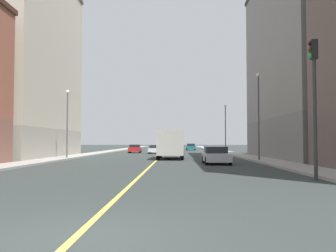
% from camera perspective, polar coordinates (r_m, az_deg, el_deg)
% --- Properties ---
extents(ground_plane, '(400.00, 400.00, 0.00)m').
position_cam_1_polar(ground_plane, '(7.14, -14.15, -16.43)').
color(ground_plane, '#2F3635').
rests_on(ground_plane, ground).
extents(sidewalk_left, '(2.53, 168.00, 0.15)m').
position_cam_1_polar(sidewalk_left, '(56.27, 9.41, -4.13)').
color(sidewalk_left, '#9E9B93').
rests_on(sidewalk_left, ground).
extents(sidewalk_right, '(2.53, 168.00, 0.15)m').
position_cam_1_polar(sidewalk_right, '(56.90, -10.50, -4.10)').
color(sidewalk_right, '#9E9B93').
rests_on(sidewalk_right, ground).
extents(lane_center_stripe, '(0.16, 154.00, 0.01)m').
position_cam_1_polar(lane_center_stripe, '(55.74, -0.60, -4.25)').
color(lane_center_stripe, '#E5D14C').
rests_on(lane_center_stripe, ground).
extents(building_left_mid, '(8.80, 21.10, 19.98)m').
position_cam_1_polar(building_left_mid, '(40.33, 21.03, 9.52)').
color(building_left_mid, slate).
rests_on(building_left_mid, ground).
extents(building_right_midblock, '(8.80, 19.18, 20.97)m').
position_cam_1_polar(building_right_midblock, '(43.97, -21.94, 9.20)').
color(building_right_midblock, '#9D9688').
rests_on(building_right_midblock, ground).
extents(traffic_light_left_near, '(0.40, 0.32, 6.38)m').
position_cam_1_polar(traffic_light_left_near, '(17.89, 21.84, 5.31)').
color(traffic_light_left_near, '#2D2D2D').
rests_on(traffic_light_left_near, ground).
extents(street_lamp_left_near, '(0.36, 0.36, 7.68)m').
position_cam_1_polar(street_lamp_left_near, '(33.20, 13.94, 2.83)').
color(street_lamp_left_near, '#4C4C51').
rests_on(street_lamp_left_near, ground).
extents(street_lamp_right_near, '(0.36, 0.36, 6.79)m').
position_cam_1_polar(street_lamp_right_near, '(38.01, -15.43, 1.47)').
color(street_lamp_right_near, '#4C4C51').
rests_on(street_lamp_right_near, ground).
extents(street_lamp_left_far, '(0.36, 0.36, 7.08)m').
position_cam_1_polar(street_lamp_left_far, '(54.50, 8.94, 0.41)').
color(street_lamp_left_far, '#4C4C51').
rests_on(street_lamp_left_far, ground).
extents(car_silver, '(2.00, 4.08, 1.36)m').
position_cam_1_polar(car_silver, '(28.84, 7.49, -4.60)').
color(car_silver, silver).
rests_on(car_silver, ground).
extents(car_blue, '(1.97, 4.01, 1.21)m').
position_cam_1_polar(car_blue, '(46.38, 0.55, -3.88)').
color(car_blue, '#23389E').
rests_on(car_blue, ground).
extents(car_red, '(1.90, 3.94, 1.30)m').
position_cam_1_polar(car_red, '(57.57, -5.17, -3.55)').
color(car_red, red).
rests_on(car_red, ground).
extents(car_white, '(2.05, 4.03, 1.26)m').
position_cam_1_polar(car_white, '(54.40, -1.93, -3.65)').
color(car_white, white).
rests_on(car_white, ground).
extents(car_green, '(1.98, 4.40, 1.23)m').
position_cam_1_polar(car_green, '(54.67, 0.91, -3.66)').
color(car_green, '#1E6B38').
rests_on(car_green, ground).
extents(car_teal, '(1.89, 4.03, 1.35)m').
position_cam_1_polar(car_teal, '(75.81, 3.58, -3.29)').
color(car_teal, '#196670').
rests_on(car_teal, ground).
extents(box_truck, '(2.60, 7.36, 2.84)m').
position_cam_1_polar(box_truck, '(36.89, 0.39, -2.74)').
color(box_truck, maroon).
rests_on(box_truck, ground).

